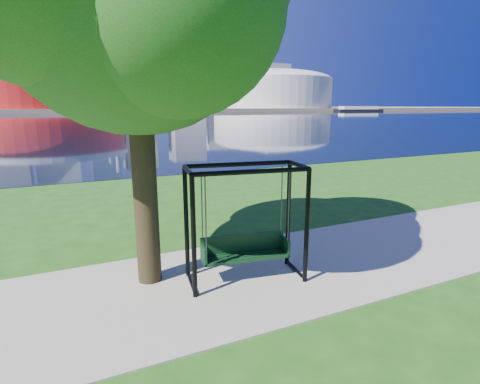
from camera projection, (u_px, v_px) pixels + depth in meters
ground at (248, 266)px, 8.64m from camera, size 900.00×900.00×0.00m
path at (258, 274)px, 8.20m from camera, size 120.00×4.00×0.03m
river at (78, 120)px, 98.69m from camera, size 900.00×180.00×0.02m
far_bank at (67, 109)px, 278.57m from camera, size 900.00×228.00×2.00m
stadium at (46, 86)px, 208.78m from camera, size 83.00×83.00×32.00m
arena at (272, 88)px, 268.15m from camera, size 84.00×84.00×26.56m
skyline at (56, 62)px, 280.76m from camera, size 392.00×66.00×96.50m
swing at (245, 226)px, 7.73m from camera, size 2.53×1.40×2.46m
barge at (359, 109)px, 240.48m from camera, size 32.73×12.34×3.19m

